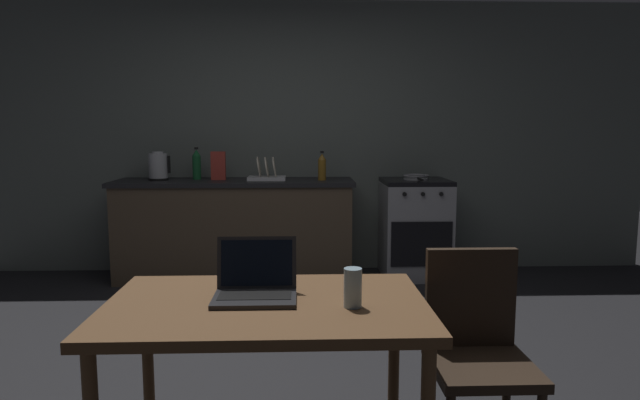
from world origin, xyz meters
The scene contains 14 objects.
ground_plane centered at (0.00, 0.00, 0.00)m, with size 12.00×12.00×0.00m, color black.
back_wall centered at (0.30, 2.44, 1.28)m, with size 6.40×0.10×2.56m, color slate.
kitchen_counter centered at (-0.48, 2.09, 0.46)m, with size 2.16×0.64×0.91m.
stove_oven centered at (1.18, 2.09, 0.45)m, with size 0.60×0.62×0.91m.
dining_table centered at (-0.01, -0.90, 0.64)m, with size 1.23×0.79×0.71m.
chair centered at (0.84, -0.82, 0.50)m, with size 0.40×0.40×0.87m.
laptop centered at (-0.06, -0.85, 0.76)m, with size 0.32×0.27×0.22m.
electric_kettle centered at (-1.16, 2.09, 1.03)m, with size 0.19×0.17×0.26m.
bottle centered at (0.32, 2.04, 1.03)m, with size 0.07×0.07×0.26m.
frying_pan centered at (1.18, 2.06, 0.93)m, with size 0.24×0.41×0.05m.
drinking_glass centered at (0.31, -0.97, 0.78)m, with size 0.07×0.07×0.15m.
cereal_box centered at (-0.62, 2.11, 1.04)m, with size 0.13×0.05×0.26m.
dish_rack centered at (-0.18, 2.09, 0.95)m, with size 0.34×0.26×0.21m.
bottle_b centered at (-0.83, 2.17, 1.05)m, with size 0.08×0.08×0.29m.
Camera 1 is at (0.12, -2.97, 1.37)m, focal length 31.24 mm.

